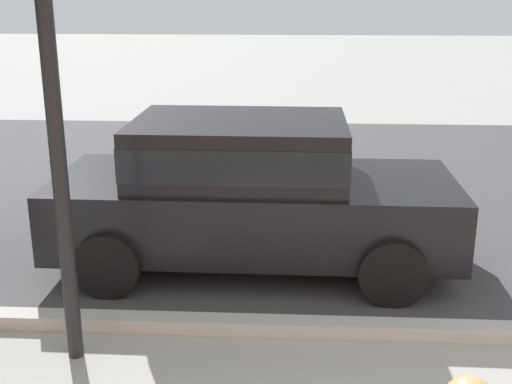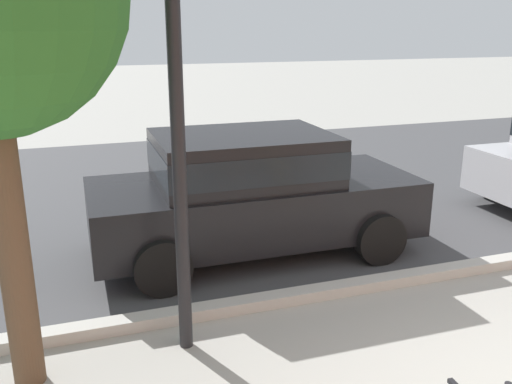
{
  "view_description": "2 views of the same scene",
  "coord_description": "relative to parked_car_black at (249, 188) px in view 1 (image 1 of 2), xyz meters",
  "views": [
    {
      "loc": [
        -0.64,
        -2.1,
        2.82
      ],
      "look_at": [
        -1.01,
        4.36,
        0.8
      ],
      "focal_mm": 46.0,
      "sensor_mm": 36.0,
      "label": 1
    },
    {
      "loc": [
        -3.2,
        -2.03,
        2.84
      ],
      "look_at": [
        -1.01,
        4.36,
        0.8
      ],
      "focal_mm": 39.06,
      "sensor_mm": 36.0,
      "label": 2
    }
  ],
  "objects": [
    {
      "name": "lamp_post",
      "position": [
        -1.26,
        -1.92,
        1.71
      ],
      "size": [
        0.32,
        0.32,
        3.9
      ],
      "color": "black",
      "rests_on": "ground"
    },
    {
      "name": "curb_stone",
      "position": [
        1.08,
        -1.46,
        -0.78
      ],
      "size": [
        60.0,
        0.2,
        0.12
      ],
      "primitive_type": "cube",
      "color": "#B2AFA8",
      "rests_on": "ground"
    },
    {
      "name": "parked_car_black",
      "position": [
        0.0,
        0.0,
        0.0
      ],
      "size": [
        4.11,
        1.95,
        1.56
      ],
      "color": "black",
      "rests_on": "ground"
    },
    {
      "name": "street_surface",
      "position": [
        1.08,
        3.14,
        -0.84
      ],
      "size": [
        60.0,
        9.0,
        0.01
      ],
      "primitive_type": "cube",
      "color": "#424244",
      "rests_on": "ground"
    }
  ]
}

